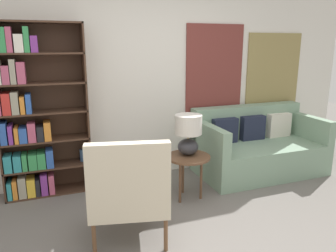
{
  "coord_description": "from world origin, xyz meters",
  "views": [
    {
      "loc": [
        -1.16,
        -2.07,
        1.74
      ],
      "look_at": [
        0.02,
        1.07,
        0.9
      ],
      "focal_mm": 35.0,
      "sensor_mm": 36.0,
      "label": 1
    }
  ],
  "objects_px": {
    "bookshelf": "(32,118)",
    "couch": "(257,148)",
    "table_lamp": "(188,132)",
    "armchair": "(129,190)",
    "side_table": "(188,161)"
  },
  "relations": [
    {
      "from": "couch",
      "to": "bookshelf",
      "type": "bearing_deg",
      "value": 174.5
    },
    {
      "from": "couch",
      "to": "table_lamp",
      "type": "xyz_separation_m",
      "value": [
        -1.23,
        -0.39,
        0.45
      ]
    },
    {
      "from": "side_table",
      "to": "table_lamp",
      "type": "bearing_deg",
      "value": 72.22
    },
    {
      "from": "bookshelf",
      "to": "couch",
      "type": "relative_size",
      "value": 1.16
    },
    {
      "from": "armchair",
      "to": "table_lamp",
      "type": "height_order",
      "value": "armchair"
    },
    {
      "from": "couch",
      "to": "armchair",
      "type": "bearing_deg",
      "value": -152.2
    },
    {
      "from": "armchair",
      "to": "couch",
      "type": "height_order",
      "value": "armchair"
    },
    {
      "from": "bookshelf",
      "to": "couch",
      "type": "bearing_deg",
      "value": -5.5
    },
    {
      "from": "couch",
      "to": "side_table",
      "type": "relative_size",
      "value": 3.32
    },
    {
      "from": "armchair",
      "to": "couch",
      "type": "relative_size",
      "value": 0.58
    },
    {
      "from": "couch",
      "to": "side_table",
      "type": "bearing_deg",
      "value": -160.54
    },
    {
      "from": "bookshelf",
      "to": "table_lamp",
      "type": "xyz_separation_m",
      "value": [
        1.64,
        -0.67,
        -0.15
      ]
    },
    {
      "from": "bookshelf",
      "to": "side_table",
      "type": "height_order",
      "value": "bookshelf"
    },
    {
      "from": "armchair",
      "to": "table_lamp",
      "type": "distance_m",
      "value": 1.16
    },
    {
      "from": "table_lamp",
      "to": "side_table",
      "type": "bearing_deg",
      "value": -107.78
    }
  ]
}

